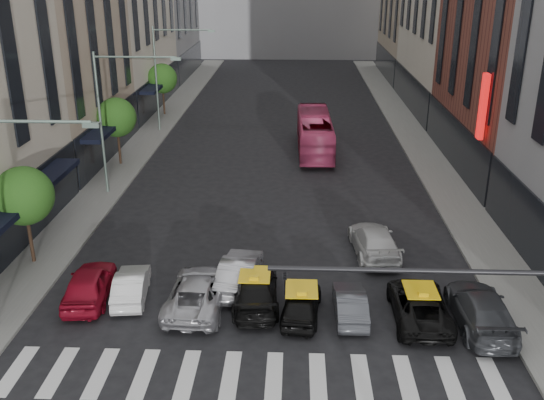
# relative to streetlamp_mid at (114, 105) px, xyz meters

# --- Properties ---
(sidewalk_left) EXTENTS (3.00, 96.00, 0.15)m
(sidewalk_left) POSITION_rel_streetlamp_mid_xyz_m (-1.46, 10.00, -5.83)
(sidewalk_left) COLOR slate
(sidewalk_left) RESTS_ON ground
(sidewalk_right) EXTENTS (3.00, 96.00, 0.15)m
(sidewalk_right) POSITION_rel_streetlamp_mid_xyz_m (21.54, 10.00, -5.83)
(sidewalk_right) COLOR slate
(sidewalk_right) RESTS_ON ground
(tree_near) EXTENTS (2.88, 2.88, 4.95)m
(tree_near) POSITION_rel_streetlamp_mid_xyz_m (-1.76, -10.00, -2.25)
(tree_near) COLOR black
(tree_near) RESTS_ON sidewalk_left
(tree_mid) EXTENTS (2.88, 2.88, 4.95)m
(tree_mid) POSITION_rel_streetlamp_mid_xyz_m (-1.76, 6.00, -2.25)
(tree_mid) COLOR black
(tree_mid) RESTS_ON sidewalk_left
(tree_far) EXTENTS (2.88, 2.88, 4.95)m
(tree_far) POSITION_rel_streetlamp_mid_xyz_m (-1.76, 22.00, -2.25)
(tree_far) COLOR black
(tree_far) RESTS_ON sidewalk_left
(streetlamp_mid) EXTENTS (5.38, 0.25, 9.00)m
(streetlamp_mid) POSITION_rel_streetlamp_mid_xyz_m (0.00, 0.00, 0.00)
(streetlamp_mid) COLOR gray
(streetlamp_mid) RESTS_ON sidewalk_left
(streetlamp_far) EXTENTS (5.38, 0.25, 9.00)m
(streetlamp_far) POSITION_rel_streetlamp_mid_xyz_m (0.00, 16.00, 0.00)
(streetlamp_far) COLOR gray
(streetlamp_far) RESTS_ON sidewalk_left
(traffic_signal) EXTENTS (10.10, 0.20, 6.00)m
(traffic_signal) POSITION_rel_streetlamp_mid_xyz_m (17.74, -21.00, -1.43)
(traffic_signal) COLOR black
(traffic_signal) RESTS_ON ground
(liberty_sign) EXTENTS (0.30, 0.70, 4.00)m
(liberty_sign) POSITION_rel_streetlamp_mid_xyz_m (22.64, 0.00, 0.10)
(liberty_sign) COLOR red
(liberty_sign) RESTS_ON ground
(car_red) EXTENTS (2.23, 4.67, 1.54)m
(car_red) POSITION_rel_streetlamp_mid_xyz_m (2.19, -13.28, -5.13)
(car_red) COLOR maroon
(car_red) RESTS_ON ground
(car_white_front) EXTENTS (1.81, 4.00, 1.27)m
(car_white_front) POSITION_rel_streetlamp_mid_xyz_m (4.03, -13.10, -5.27)
(car_white_front) COLOR white
(car_white_front) RESTS_ON ground
(car_silver) EXTENTS (2.64, 5.36, 1.47)m
(car_silver) POSITION_rel_streetlamp_mid_xyz_m (7.14, -13.68, -5.17)
(car_silver) COLOR #A9A8AE
(car_silver) RESTS_ON ground
(taxi_left) EXTENTS (2.38, 5.10, 1.44)m
(taxi_left) POSITION_rel_streetlamp_mid_xyz_m (9.62, -13.39, -5.18)
(taxi_left) COLOR black
(taxi_left) RESTS_ON ground
(taxi_center) EXTENTS (1.94, 4.00, 1.32)m
(taxi_center) POSITION_rel_streetlamp_mid_xyz_m (11.65, -14.36, -5.25)
(taxi_center) COLOR black
(taxi_center) RESTS_ON ground
(car_grey_mid) EXTENTS (1.34, 3.73, 1.22)m
(car_grey_mid) POSITION_rel_streetlamp_mid_xyz_m (13.73, -14.24, -5.29)
(car_grey_mid) COLOR #3E4046
(car_grey_mid) RESTS_ON ground
(taxi_right) EXTENTS (2.30, 4.93, 1.36)m
(taxi_right) POSITION_rel_streetlamp_mid_xyz_m (16.62, -14.32, -5.22)
(taxi_right) COLOR black
(taxi_right) RESTS_ON ground
(car_grey_curb) EXTENTS (2.17, 5.29, 1.53)m
(car_grey_curb) POSITION_rel_streetlamp_mid_xyz_m (19.08, -14.73, -5.14)
(car_grey_curb) COLOR #3B3E42
(car_grey_curb) RESTS_ON ground
(car_row2_left) EXTENTS (2.04, 4.79, 1.54)m
(car_row2_left) POSITION_rel_streetlamp_mid_xyz_m (8.80, -11.91, -5.14)
(car_row2_left) COLOR #A4A4AA
(car_row2_left) RESTS_ON ground
(car_row2_right) EXTENTS (2.52, 5.34, 1.51)m
(car_row2_right) POSITION_rel_streetlamp_mid_xyz_m (15.44, -8.22, -5.15)
(car_row2_right) COLOR #BEBEBE
(car_row2_right) RESTS_ON ground
(bus) EXTENTS (2.74, 10.94, 3.03)m
(bus) POSITION_rel_streetlamp_mid_xyz_m (12.83, 10.25, -4.39)
(bus) COLOR #B83660
(bus) RESTS_ON ground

